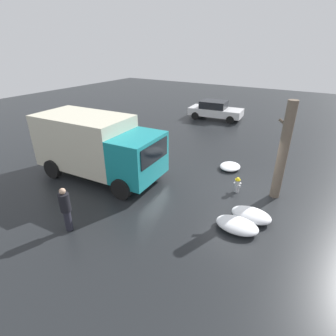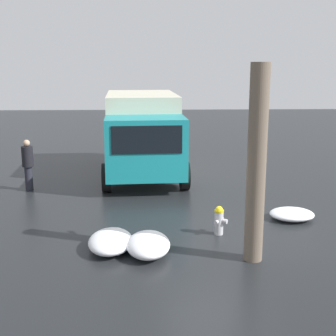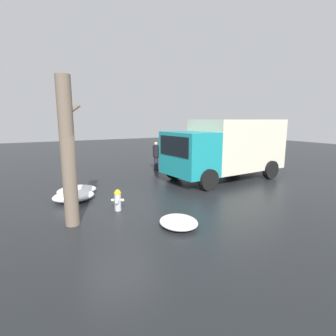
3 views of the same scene
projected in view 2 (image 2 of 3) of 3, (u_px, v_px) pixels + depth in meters
name	position (u px, v px, depth m)	size (l,w,h in m)	color
ground_plane	(219.00, 234.00, 11.13)	(60.00, 60.00, 0.00)	black
fire_hydrant	(219.00, 220.00, 11.05)	(0.40, 0.35, 0.70)	#B7B7BC
tree_trunk	(256.00, 165.00, 9.27)	(0.58, 0.38, 4.00)	#6B5B4C
delivery_truck	(142.00, 131.00, 16.76)	(6.15, 3.05, 2.88)	teal
pedestrian	(28.00, 163.00, 14.76)	(0.36, 0.36, 1.63)	#23232D
snow_pile_by_hydrant	(148.00, 245.00, 9.98)	(1.44, 0.94, 0.39)	white
snow_pile_curbside	(292.00, 214.00, 12.17)	(1.01, 1.15, 0.27)	white
snow_pile_by_tree	(111.00, 241.00, 10.20)	(1.48, 0.97, 0.36)	white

